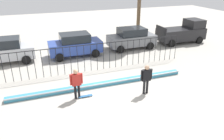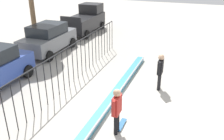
{
  "view_description": "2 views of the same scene",
  "coord_description": "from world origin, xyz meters",
  "px_view_note": "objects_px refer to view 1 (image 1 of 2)",
  "views": [
    {
      "loc": [
        -3.43,
        -10.37,
        6.36
      ],
      "look_at": [
        0.54,
        0.57,
        1.17
      ],
      "focal_mm": 34.71,
      "sensor_mm": 36.0,
      "label": 1
    },
    {
      "loc": [
        -8.43,
        -2.26,
        5.6
      ],
      "look_at": [
        0.63,
        1.09,
        1.33
      ],
      "focal_mm": 39.43,
      "sensor_mm": 36.0,
      "label": 2
    }
  ],
  "objects_px": {
    "skateboarder": "(76,81)",
    "pickup_truck": "(183,32)",
    "parked_car_silver": "(5,50)",
    "parked_car_blue": "(75,45)",
    "parked_car_gray": "(132,38)",
    "camera_operator": "(146,77)",
    "skateboard": "(85,96)"
  },
  "relations": [
    {
      "from": "camera_operator",
      "to": "parked_car_blue",
      "type": "xyz_separation_m",
      "value": [
        -2.53,
        7.65,
        -0.09
      ]
    },
    {
      "from": "skateboard",
      "to": "pickup_truck",
      "type": "xyz_separation_m",
      "value": [
        11.66,
        7.08,
        0.98
      ]
    },
    {
      "from": "camera_operator",
      "to": "parked_car_gray",
      "type": "relative_size",
      "value": 0.41
    },
    {
      "from": "parked_car_silver",
      "to": "parked_car_blue",
      "type": "height_order",
      "value": "same"
    },
    {
      "from": "skateboarder",
      "to": "parked_car_blue",
      "type": "relative_size",
      "value": 0.41
    },
    {
      "from": "parked_car_silver",
      "to": "pickup_truck",
      "type": "xyz_separation_m",
      "value": [
        16.2,
        -0.16,
        0.06
      ]
    },
    {
      "from": "skateboarder",
      "to": "skateboard",
      "type": "height_order",
      "value": "skateboarder"
    },
    {
      "from": "skateboarder",
      "to": "parked_car_blue",
      "type": "bearing_deg",
      "value": 72.67
    },
    {
      "from": "parked_car_silver",
      "to": "parked_car_gray",
      "type": "bearing_deg",
      "value": 3.08
    },
    {
      "from": "skateboarder",
      "to": "parked_car_blue",
      "type": "xyz_separation_m",
      "value": [
        1.27,
        6.84,
        -0.08
      ]
    },
    {
      "from": "parked_car_blue",
      "to": "pickup_truck",
      "type": "xyz_separation_m",
      "value": [
        10.82,
        0.21,
        0.06
      ]
    },
    {
      "from": "skateboarder",
      "to": "pickup_truck",
      "type": "bearing_deg",
      "value": 23.42
    },
    {
      "from": "skateboarder",
      "to": "parked_car_silver",
      "type": "xyz_separation_m",
      "value": [
        -4.11,
        7.2,
        -0.08
      ]
    },
    {
      "from": "parked_car_gray",
      "to": "skateboard",
      "type": "bearing_deg",
      "value": -130.58
    },
    {
      "from": "parked_car_blue",
      "to": "camera_operator",
      "type": "bearing_deg",
      "value": -69.42
    },
    {
      "from": "skateboard",
      "to": "parked_car_blue",
      "type": "height_order",
      "value": "parked_car_blue"
    },
    {
      "from": "camera_operator",
      "to": "parked_car_silver",
      "type": "xyz_separation_m",
      "value": [
        -7.91,
        8.01,
        -0.09
      ]
    },
    {
      "from": "skateboarder",
      "to": "parked_car_silver",
      "type": "relative_size",
      "value": 0.41
    },
    {
      "from": "skateboarder",
      "to": "pickup_truck",
      "type": "xyz_separation_m",
      "value": [
        12.09,
        7.05,
        -0.01
      ]
    },
    {
      "from": "pickup_truck",
      "to": "parked_car_gray",
      "type": "bearing_deg",
      "value": -175.04
    },
    {
      "from": "parked_car_silver",
      "to": "parked_car_blue",
      "type": "relative_size",
      "value": 1.0
    },
    {
      "from": "parked_car_silver",
      "to": "parked_car_gray",
      "type": "xyz_separation_m",
      "value": [
        10.62,
        -0.13,
        0.0
      ]
    },
    {
      "from": "camera_operator",
      "to": "parked_car_silver",
      "type": "distance_m",
      "value": 11.26
    },
    {
      "from": "parked_car_blue",
      "to": "pickup_truck",
      "type": "bearing_deg",
      "value": 3.35
    },
    {
      "from": "camera_operator",
      "to": "parked_car_blue",
      "type": "distance_m",
      "value": 8.06
    },
    {
      "from": "skateboarder",
      "to": "skateboard",
      "type": "distance_m",
      "value": 1.08
    },
    {
      "from": "parked_car_gray",
      "to": "pickup_truck",
      "type": "height_order",
      "value": "pickup_truck"
    },
    {
      "from": "parked_car_blue",
      "to": "parked_car_gray",
      "type": "distance_m",
      "value": 5.25
    },
    {
      "from": "parked_car_silver",
      "to": "parked_car_blue",
      "type": "distance_m",
      "value": 5.39
    },
    {
      "from": "skateboarder",
      "to": "parked_car_gray",
      "type": "distance_m",
      "value": 9.61
    },
    {
      "from": "skateboard",
      "to": "parked_car_gray",
      "type": "xyz_separation_m",
      "value": [
        6.07,
        7.11,
        0.91
      ]
    },
    {
      "from": "parked_car_gray",
      "to": "parked_car_blue",
      "type": "bearing_deg",
      "value": -177.52
    }
  ]
}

